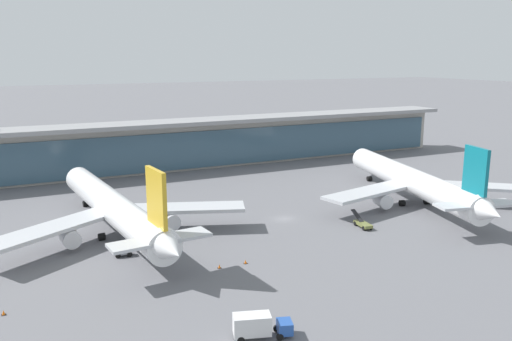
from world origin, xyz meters
name	(u,v)px	position (x,y,z in m)	size (l,w,h in m)	color
ground_plane	(284,219)	(0.00, 0.00, 0.00)	(1200.00, 1200.00, 0.00)	slate
airliner_left_stand	(114,208)	(-34.47, 5.38, 5.45)	(49.79, 65.03, 17.31)	white
airliner_centre_stand	(412,181)	(33.04, -2.49, 5.45)	(48.65, 64.30, 17.31)	white
service_truck_near_nose_olive	(362,223)	(11.60, -11.99, 0.81)	(2.44, 6.92, 2.70)	olive
service_truck_under_wing_blue	(258,325)	(-26.52, -41.24, 1.69)	(7.65, 4.39, 3.10)	#234C9E
service_truck_mid_apron_grey	(123,251)	(-35.57, -6.54, 0.87)	(3.02, 2.00, 2.05)	gray
terminal_building	(191,143)	(0.00, 59.16, 7.87)	(186.47, 12.80, 15.20)	#B2ADA3
safety_cone_alpha	(246,262)	(-17.90, -18.94, 0.32)	(0.62, 0.62, 0.70)	orange
safety_cone_bravo	(219,266)	(-22.60, -18.87, 0.32)	(0.62, 0.62, 0.70)	orange
safety_cone_charlie	(3,313)	(-54.74, -20.93, 0.32)	(0.62, 0.62, 0.70)	orange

